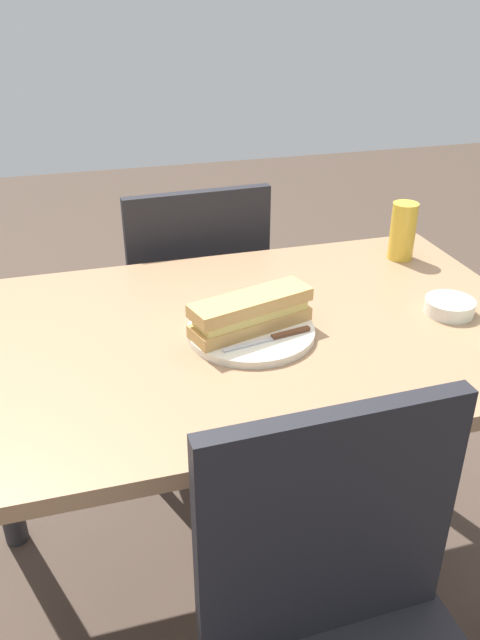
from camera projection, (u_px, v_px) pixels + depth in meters
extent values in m
plane|color=#47382D|center=(240.00, 586.00, 1.60)|extent=(8.00, 8.00, 0.00)
cube|color=#997251|center=(240.00, 336.00, 1.26)|extent=(1.20, 0.75, 0.03)
cylinder|color=#262628|center=(391.00, 370.00, 1.83)|extent=(0.06, 0.06, 0.71)
cube|color=black|center=(329.00, 529.00, 0.88)|extent=(0.38, 0.04, 0.40)
cube|color=black|center=(186.00, 306.00, 1.94)|extent=(0.42, 0.42, 0.02)
cube|color=black|center=(200.00, 266.00, 1.68)|extent=(0.38, 0.05, 0.40)
cylinder|color=black|center=(226.00, 336.00, 2.25)|extent=(0.04, 0.04, 0.45)
cylinder|color=black|center=(123.00, 353.00, 2.15)|extent=(0.04, 0.04, 0.45)
cylinder|color=black|center=(261.00, 392.00, 1.95)|extent=(0.04, 0.04, 0.45)
cylinder|color=black|center=(144.00, 415.00, 1.85)|extent=(0.04, 0.04, 0.45)
cylinder|color=silver|center=(251.00, 332.00, 1.23)|extent=(0.25, 0.25, 0.01)
cube|color=tan|center=(251.00, 322.00, 1.22)|extent=(0.25, 0.13, 0.02)
cube|color=#DBC66B|center=(251.00, 312.00, 1.21)|extent=(0.23, 0.12, 0.02)
cube|color=tan|center=(251.00, 302.00, 1.20)|extent=(0.25, 0.13, 0.02)
cube|color=silver|center=(248.00, 344.00, 1.17)|extent=(0.10, 0.03, 0.00)
cube|color=#59331E|center=(291.00, 333.00, 1.20)|extent=(0.08, 0.02, 0.01)
cylinder|color=gold|center=(403.00, 231.00, 1.53)|extent=(0.06, 0.06, 0.14)
cylinder|color=silver|center=(449.00, 307.00, 1.30)|extent=(0.10, 0.10, 0.03)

